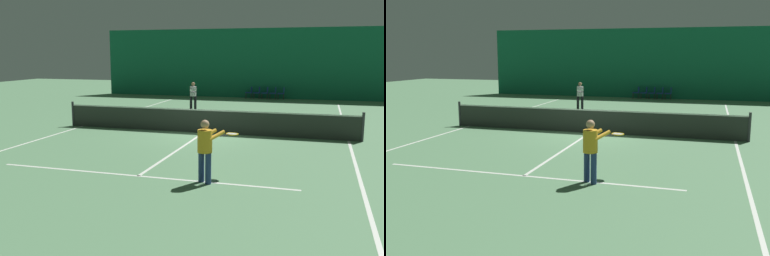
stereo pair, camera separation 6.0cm
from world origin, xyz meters
TOP-DOWN VIEW (x-y plane):
  - ground_plane at (0.00, 0.00)m, footprint 60.00×60.00m
  - backdrop_curtain at (0.00, 14.33)m, footprint 23.00×0.12m
  - court_line_baseline_far at (0.00, 11.90)m, footprint 11.00×0.10m
  - court_line_service_far at (0.00, 6.40)m, footprint 8.25×0.10m
  - court_line_service_near at (0.00, -6.40)m, footprint 8.25×0.10m
  - court_line_sideline_left at (-5.50, 0.00)m, footprint 0.10×23.80m
  - court_line_sideline_right at (5.50, 0.00)m, footprint 0.10×23.80m
  - court_line_centre at (0.00, 0.00)m, footprint 0.10×12.80m
  - tennis_net at (0.00, 0.00)m, footprint 12.00×0.10m
  - player_near at (1.83, -6.43)m, footprint 0.98×1.30m
  - player_far at (-2.49, 6.84)m, footprint 0.72×1.34m
  - courtside_chair_0 at (-0.39, 13.78)m, footprint 0.44×0.44m
  - courtside_chair_1 at (0.17, 13.78)m, footprint 0.44×0.44m
  - courtside_chair_2 at (0.73, 13.78)m, footprint 0.44×0.44m
  - courtside_chair_3 at (1.29, 13.78)m, footprint 0.44×0.44m
  - courtside_chair_4 at (1.85, 13.78)m, footprint 0.44×0.44m

SIDE VIEW (x-z plane):
  - ground_plane at x=0.00m, z-range 0.00..0.00m
  - court_line_baseline_far at x=0.00m, z-range 0.00..0.00m
  - court_line_service_far at x=0.00m, z-range 0.00..0.00m
  - court_line_service_near at x=0.00m, z-range 0.00..0.00m
  - court_line_sideline_left at x=-5.50m, z-range 0.00..0.00m
  - court_line_sideline_right at x=5.50m, z-range 0.00..0.00m
  - court_line_centre at x=0.00m, z-range 0.00..0.00m
  - courtside_chair_0 at x=-0.39m, z-range 0.07..0.91m
  - courtside_chair_1 at x=0.17m, z-range 0.07..0.91m
  - courtside_chair_2 at x=0.73m, z-range 0.07..0.91m
  - courtside_chair_3 at x=1.29m, z-range 0.07..0.91m
  - courtside_chair_4 at x=1.85m, z-range 0.07..0.91m
  - tennis_net at x=0.00m, z-range -0.02..1.05m
  - player_far at x=-2.49m, z-range 0.13..1.68m
  - player_near at x=1.83m, z-range 0.13..1.71m
  - backdrop_curtain at x=0.00m, z-range 0.00..4.90m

